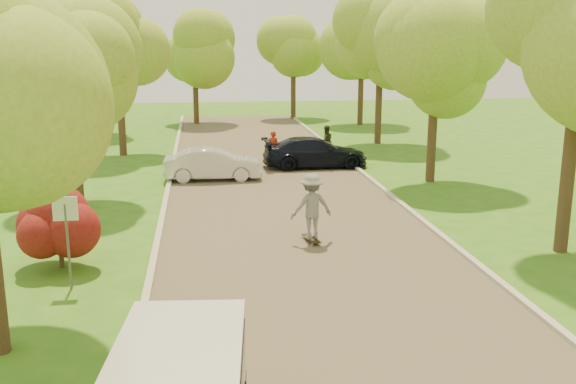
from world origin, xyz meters
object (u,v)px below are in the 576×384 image
dark_sedan (315,152)px  silver_sedan (213,164)px  longboard (311,239)px  skateboarder (311,206)px  street_sign (66,223)px  person_striped (273,147)px  person_olive (326,141)px

dark_sedan → silver_sedan: bearing=113.0°
silver_sedan → dark_sedan: size_ratio=0.84×
longboard → skateboarder: 0.94m
silver_sedan → skateboarder: skateboarder is taller
street_sign → skateboarder: street_sign is taller
skateboarder → silver_sedan: bearing=-84.3°
skateboarder → person_striped: 11.90m
street_sign → longboard: (6.05, 2.70, -1.46)m
dark_sedan → skateboarder: size_ratio=2.53×
street_sign → silver_sedan: (3.50, 11.48, -0.92)m
street_sign → dark_sedan: bearing=59.1°
longboard → person_olive: (3.03, 13.32, 0.68)m
skateboarder → person_olive: size_ratio=1.19×
longboard → skateboarder: skateboarder is taller
silver_sedan → person_striped: bearing=-41.3°
dark_sedan → skateboarder: (-2.05, -10.85, 0.37)m
street_sign → skateboarder: bearing=24.0°
silver_sedan → dark_sedan: (4.60, 2.07, 0.03)m
skateboarder → street_sign: bearing=13.5°
silver_sedan → dark_sedan: bearing=-64.8°
street_sign → longboard: 6.79m
silver_sedan → person_olive: (5.58, 4.54, 0.13)m
street_sign → longboard: size_ratio=2.22×
street_sign → dark_sedan: (8.10, 13.55, -0.88)m
silver_sedan → skateboarder: size_ratio=2.13×
longboard → dark_sedan: bearing=-111.2°
silver_sedan → dark_sedan: dark_sedan is taller
longboard → person_striped: 11.91m
dark_sedan → person_striped: size_ratio=3.03×
skateboarder → dark_sedan: bearing=-111.2°
person_olive → silver_sedan: bearing=25.6°
dark_sedan → person_striped: bearing=58.4°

